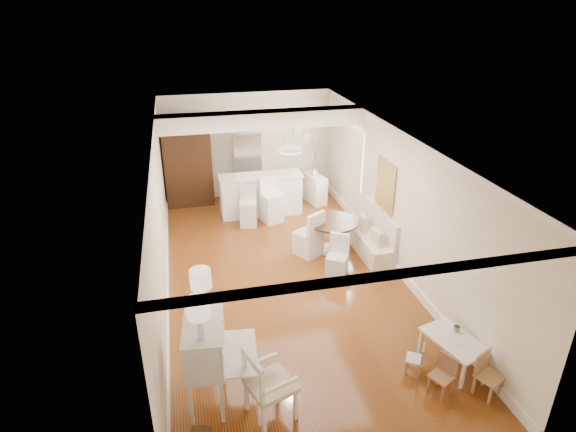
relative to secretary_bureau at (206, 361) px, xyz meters
name	(u,v)px	position (x,y,z in m)	size (l,w,h in m)	color
room	(282,177)	(1.74, 3.12, 1.35)	(9.00, 9.04, 2.82)	brown
secretary_bureau	(206,361)	(0.00, 0.00, 0.00)	(0.99, 1.01, 1.27)	silver
gustavian_armchair	(271,383)	(0.78, -0.48, -0.11)	(0.61, 0.61, 1.06)	white
kids_table	(452,352)	(3.60, -0.17, -0.40)	(0.56, 0.94, 0.47)	silver
kids_chair_a	(442,376)	(3.15, -0.65, -0.34)	(0.29, 0.29, 0.59)	#946343
kids_chair_b	(415,358)	(2.98, -0.19, -0.39)	(0.24, 0.24, 0.50)	#9A6F46
kids_chair_c	(489,376)	(3.76, -0.83, -0.31)	(0.32, 0.32, 0.66)	tan
banquette	(371,233)	(3.69, 3.30, -0.15)	(0.52, 1.60, 0.98)	silver
dining_table	(332,236)	(2.93, 3.58, -0.27)	(1.08, 1.08, 0.74)	#432415
slip_chair_near	(337,256)	(2.74, 2.68, -0.22)	(0.39, 0.41, 0.82)	silver
slip_chair_far	(308,232)	(2.41, 3.61, -0.13)	(0.48, 0.50, 1.01)	white
breakfast_counter	(261,195)	(1.80, 5.90, -0.12)	(2.05, 0.65, 1.03)	white
bar_stool_left	(248,207)	(1.38, 5.27, -0.15)	(0.39, 0.39, 0.97)	white
bar_stool_right	(272,200)	(1.97, 5.38, -0.08)	(0.45, 0.45, 1.12)	white
pantry_cabinet	(188,162)	(0.10, 6.98, 0.51)	(1.20, 0.60, 2.30)	#381E11
fridge	(261,166)	(2.00, 6.95, 0.26)	(0.75, 0.65, 1.80)	silver
sideboard	(315,189)	(3.33, 6.34, -0.26)	(0.35, 0.78, 0.74)	silver
pencil_cup	(457,329)	(3.72, -0.01, -0.12)	(0.11, 0.11, 0.08)	#5DA068
branch_vase	(315,172)	(3.32, 6.34, 0.20)	(0.18, 0.18, 0.18)	white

